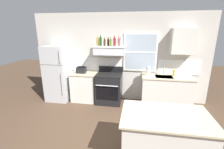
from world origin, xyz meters
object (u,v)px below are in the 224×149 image
at_px(dish_soap_bottle, 174,73).
at_px(bottle_olive_oil_square, 111,42).
at_px(toaster, 81,70).
at_px(paper_towel_roll, 148,71).
at_px(kitchen_island, 164,139).
at_px(refrigerator, 58,73).
at_px(bottle_dark_green_wine, 101,42).
at_px(bottle_red_label_wine, 115,42).
at_px(bottle_champagne_gold_foil, 98,41).
at_px(stove_range, 109,88).
at_px(bottle_brown_stout, 105,42).
at_px(bottle_balsamic_dark, 108,42).
at_px(bottle_rose_pink, 119,42).
at_px(bottle_clear_tall, 121,41).

bearing_deg(dish_soap_bottle, bottle_olive_oil_square, -177.21).
relative_size(toaster, bottle_olive_oil_square, 1.19).
height_order(bottle_olive_oil_square, paper_towel_roll, bottle_olive_oil_square).
xyz_separation_m(toaster, kitchen_island, (2.19, -2.16, -0.55)).
bearing_deg(refrigerator, bottle_olive_oil_square, 2.40).
distance_m(bottle_dark_green_wine, bottle_red_label_wine, 0.41).
xyz_separation_m(bottle_champagne_gold_foil, dish_soap_bottle, (2.24, 0.02, -0.87)).
relative_size(stove_range, bottle_brown_stout, 4.53).
distance_m(bottle_balsamic_dark, kitchen_island, 3.00).
xyz_separation_m(refrigerator, bottle_red_label_wine, (1.79, 0.15, 1.00)).
relative_size(paper_towel_roll, kitchen_island, 0.19).
bearing_deg(dish_soap_bottle, kitchen_island, -103.83).
relative_size(refrigerator, dish_soap_bottle, 9.64).
bearing_deg(bottle_dark_green_wine, bottle_balsamic_dark, 23.51).
xyz_separation_m(stove_range, kitchen_island, (1.32, -2.15, -0.01)).
bearing_deg(bottle_balsamic_dark, paper_towel_roll, -4.34).
relative_size(stove_range, bottle_balsamic_dark, 4.39).
xyz_separation_m(bottle_champagne_gold_foil, bottle_brown_stout, (0.21, -0.03, -0.02)).
distance_m(refrigerator, bottle_brown_stout, 1.80).
bearing_deg(kitchen_island, bottle_dark_green_wine, 125.57).
xyz_separation_m(bottle_rose_pink, kitchen_island, (1.05, -2.30, -1.41)).
xyz_separation_m(bottle_dark_green_wine, bottle_balsamic_dark, (0.21, 0.09, -0.02)).
bearing_deg(kitchen_island, bottle_balsamic_dark, 120.80).
height_order(bottle_champagne_gold_foil, bottle_clear_tall, bottle_clear_tall).
distance_m(toaster, bottle_rose_pink, 1.43).
height_order(toaster, kitchen_island, toaster).
relative_size(bottle_rose_pink, kitchen_island, 0.21).
relative_size(stove_range, kitchen_island, 0.78).
relative_size(bottle_champagne_gold_foil, bottle_red_label_wine, 1.04).
bearing_deg(paper_towel_roll, bottle_rose_pink, 172.83).
xyz_separation_m(toaster, bottle_rose_pink, (1.14, 0.14, 0.86)).
height_order(bottle_dark_green_wine, bottle_olive_oil_square, bottle_dark_green_wine).
height_order(stove_range, bottle_olive_oil_square, bottle_olive_oil_square).
distance_m(stove_range, dish_soap_bottle, 1.96).
height_order(toaster, bottle_rose_pink, bottle_rose_pink).
bearing_deg(refrigerator, dish_soap_bottle, 2.60).
distance_m(toaster, paper_towel_roll, 2.03).
distance_m(bottle_brown_stout, bottle_rose_pink, 0.42).
distance_m(stove_range, bottle_balsamic_dark, 1.39).
xyz_separation_m(bottle_clear_tall, kitchen_island, (0.97, -2.22, -1.43)).
relative_size(bottle_olive_oil_square, bottle_red_label_wine, 0.88).
xyz_separation_m(bottle_olive_oil_square, kitchen_island, (1.27, -2.20, -1.39)).
bearing_deg(paper_towel_roll, toaster, -179.20).
bearing_deg(bottle_balsamic_dark, bottle_dark_green_wine, -156.49).
bearing_deg(bottle_dark_green_wine, refrigerator, -177.51).
height_order(refrigerator, dish_soap_bottle, refrigerator).
height_order(bottle_red_label_wine, bottle_rose_pink, bottle_rose_pink).
bearing_deg(paper_towel_roll, bottle_dark_green_wine, 179.98).
xyz_separation_m(bottle_balsamic_dark, dish_soap_bottle, (1.92, 0.01, -0.85)).
relative_size(bottle_brown_stout, bottle_clear_tall, 0.71).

